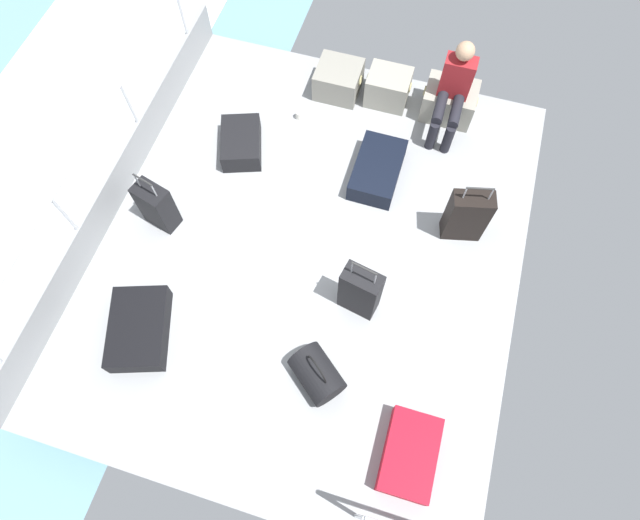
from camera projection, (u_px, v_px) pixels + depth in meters
The scene contains 17 objects.
ground_plane at pixel (309, 247), 5.59m from camera, with size 4.40×5.20×0.06m, color #939699.
gunwale_port at pixel (116, 184), 5.62m from camera, with size 0.06×5.20×0.45m, color #939699.
railing_port at pixel (96, 153), 5.12m from camera, with size 0.04×4.20×1.02m.
sea_wake at pixel (25, 181), 6.31m from camera, with size 12.00×12.00×0.01m.
cargo_crate_0 at pixel (338, 80), 6.31m from camera, with size 0.56×0.50×0.36m.
cargo_crate_1 at pixel (388, 87), 6.23m from camera, with size 0.53×0.41×0.40m.
cargo_crate_2 at pixel (449, 101), 6.15m from camera, with size 0.63×0.47×0.39m.
passenger_seated at pixel (454, 90), 5.73m from camera, with size 0.34×0.66×1.09m.
suitcase_0 at pixel (139, 329), 5.06m from camera, with size 0.76×0.93×0.23m.
suitcase_1 at pixel (157, 206), 5.43m from camera, with size 0.40×0.31×0.79m.
suitcase_2 at pixel (241, 143), 5.98m from camera, with size 0.62×0.75×0.25m.
suitcase_3 at pixel (410, 455), 4.57m from camera, with size 0.45×0.73×0.24m.
suitcase_4 at pixel (377, 170), 5.83m from camera, with size 0.50×0.82×0.24m.
suitcase_5 at pixel (467, 216), 5.32m from camera, with size 0.45×0.29×0.86m.
suitcase_6 at pixel (360, 291), 4.97m from camera, with size 0.41×0.28×0.89m.
duffel_bag at pixel (317, 374), 4.81m from camera, with size 0.59×0.57×0.50m.
paper_cup at pixel (299, 115), 6.25m from camera, with size 0.08×0.08×0.10m, color white.
Camera 1 is at (0.83, -2.35, 4.98)m, focal length 29.40 mm.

